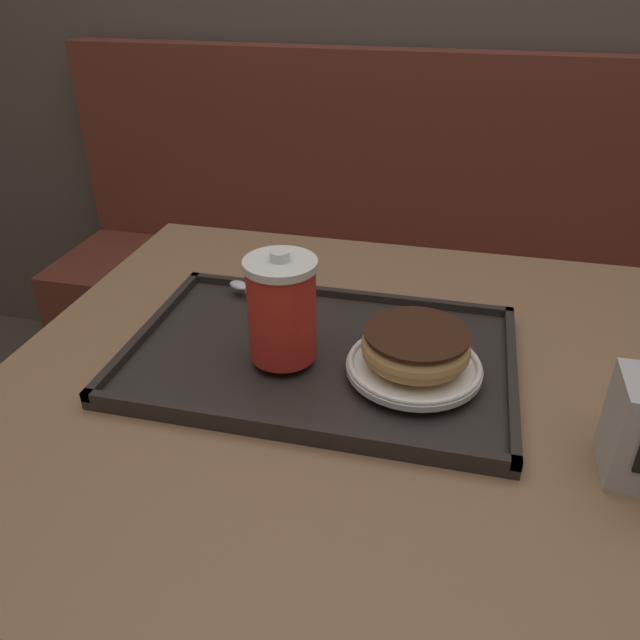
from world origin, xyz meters
TOP-DOWN VIEW (x-y plane):
  - booth_bench at (-0.16, 0.87)m, footprint 1.63×0.44m
  - cafe_table at (0.00, 0.00)m, footprint 0.89×0.85m
  - serving_tray at (-0.03, 0.02)m, footprint 0.51×0.34m
  - coffee_cup_front at (-0.07, -0.01)m, footprint 0.09×0.09m
  - plate_with_chocolate_donut at (0.10, -0.01)m, footprint 0.17×0.17m
  - donut_chocolate_glazed at (0.10, -0.01)m, footprint 0.13×0.13m
  - spoon at (-0.17, 0.13)m, footprint 0.16×0.09m

SIDE VIEW (x-z plane):
  - booth_bench at x=-0.16m, z-range -0.18..0.82m
  - cafe_table at x=0.00m, z-range 0.19..0.92m
  - serving_tray at x=-0.03m, z-range 0.73..0.75m
  - spoon at x=-0.17m, z-range 0.75..0.77m
  - plate_with_chocolate_donut at x=0.10m, z-range 0.76..0.77m
  - donut_chocolate_glazed at x=0.10m, z-range 0.77..0.81m
  - coffee_cup_front at x=-0.07m, z-range 0.75..0.90m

